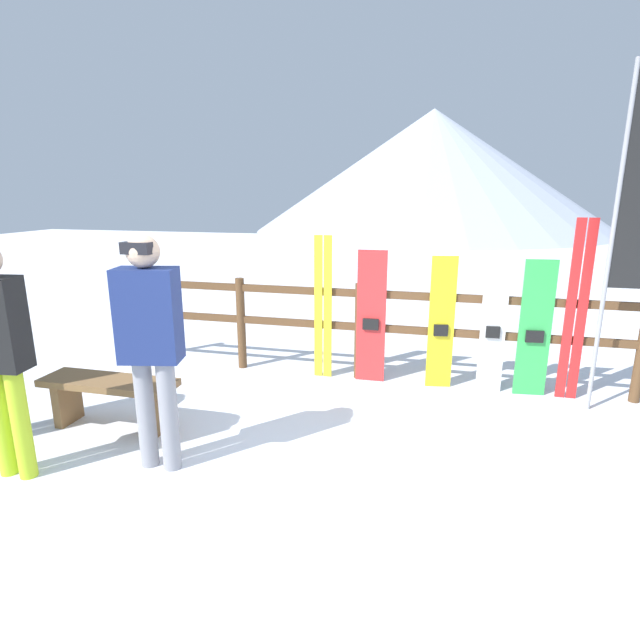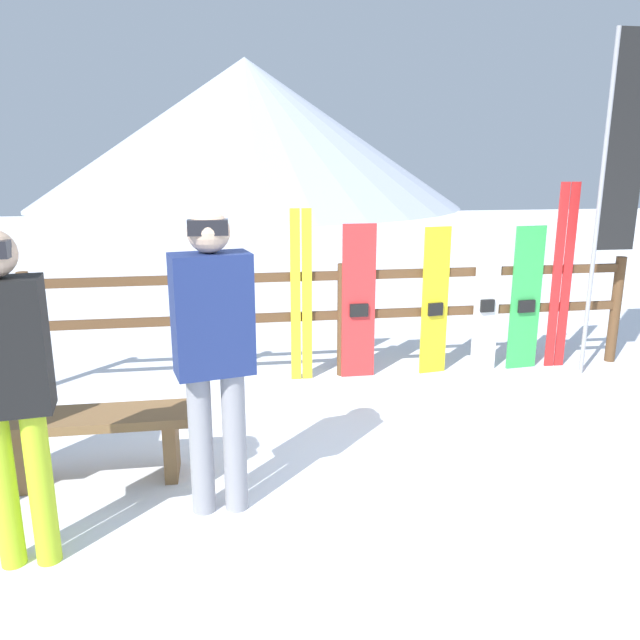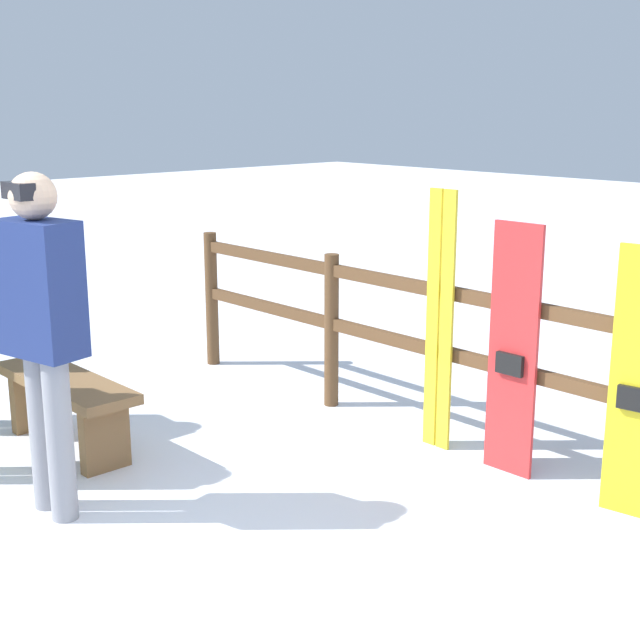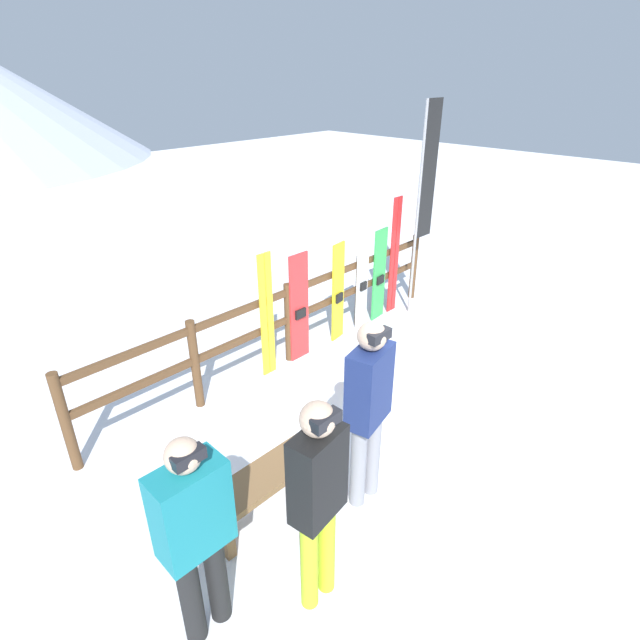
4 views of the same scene
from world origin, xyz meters
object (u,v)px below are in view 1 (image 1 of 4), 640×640
at_px(bench, 110,393).
at_px(rental_flag, 633,205).
at_px(person_navy, 150,337).
at_px(snowboard_green, 535,330).
at_px(ski_pair_red, 576,312).
at_px(snowboard_white, 493,325).
at_px(ski_pair_yellow, 323,308).
at_px(snowboard_red, 371,318).
at_px(snowboard_yellow, 441,324).

distance_m(bench, rental_flag, 4.81).
bearing_deg(rental_flag, person_navy, -151.79).
distance_m(bench, person_navy, 1.13).
xyz_separation_m(bench, snowboard_green, (3.68, 1.68, 0.36)).
distance_m(person_navy, ski_pair_red, 3.92).
height_order(snowboard_white, rental_flag, rental_flag).
height_order(ski_pair_yellow, rental_flag, rental_flag).
bearing_deg(ski_pair_red, rental_flag, -41.60).
height_order(snowboard_red, rental_flag, rental_flag).
distance_m(person_navy, snowboard_yellow, 2.96).
distance_m(snowboard_red, snowboard_white, 1.25).
bearing_deg(snowboard_red, person_navy, -120.82).
distance_m(snowboard_yellow, snowboard_white, 0.51).
relative_size(snowboard_red, snowboard_yellow, 1.03).
height_order(ski_pair_yellow, snowboard_yellow, ski_pair_yellow).
bearing_deg(ski_pair_yellow, snowboard_white, -0.11).
bearing_deg(snowboard_yellow, person_navy, -133.19).
height_order(bench, snowboard_red, snowboard_red).
bearing_deg(snowboard_green, ski_pair_red, 0.57).
height_order(bench, ski_pair_yellow, ski_pair_yellow).
bearing_deg(bench, snowboard_yellow, 31.16).
bearing_deg(snowboard_red, ski_pair_red, 0.10).
bearing_deg(person_navy, ski_pair_yellow, 70.80).
xyz_separation_m(bench, rental_flag, (4.31, 1.44, 1.58)).
bearing_deg(ski_pair_red, snowboard_green, -179.43).
distance_m(ski_pair_yellow, rental_flag, 3.03).
xyz_separation_m(snowboard_red, snowboard_green, (1.64, -0.00, -0.02)).
distance_m(snowboard_red, snowboard_yellow, 0.73).
height_order(bench, snowboard_white, snowboard_white).
xyz_separation_m(snowboard_white, ski_pair_red, (0.75, 0.00, 0.18)).
distance_m(snowboard_yellow, snowboard_green, 0.91).
bearing_deg(snowboard_red, snowboard_white, -0.00).
relative_size(ski_pair_yellow, rental_flag, 0.51).
height_order(snowboard_white, ski_pair_red, ski_pair_red).
distance_m(snowboard_red, rental_flag, 2.58).
height_order(person_navy, snowboard_white, person_navy).
bearing_deg(snowboard_red, snowboard_yellow, -0.00).
height_order(ski_pair_yellow, snowboard_white, ski_pair_yellow).
xyz_separation_m(person_navy, rental_flag, (3.55, 1.91, 0.89)).
relative_size(person_navy, ski_pair_red, 0.98).
xyz_separation_m(ski_pair_yellow, snowboard_red, (0.53, -0.00, -0.08)).
relative_size(bench, snowboard_white, 0.84).
relative_size(snowboard_white, ski_pair_red, 0.80).
bearing_deg(bench, snowboard_red, 39.43).
xyz_separation_m(ski_pair_yellow, ski_pair_red, (2.53, -0.00, 0.11)).
bearing_deg(snowboard_red, ski_pair_yellow, 179.63).
bearing_deg(snowboard_yellow, snowboard_white, 0.00).
xyz_separation_m(snowboard_red, ski_pair_red, (2.00, 0.00, 0.18)).
height_order(person_navy, snowboard_green, person_navy).
xyz_separation_m(snowboard_red, snowboard_yellow, (0.73, -0.00, -0.02)).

